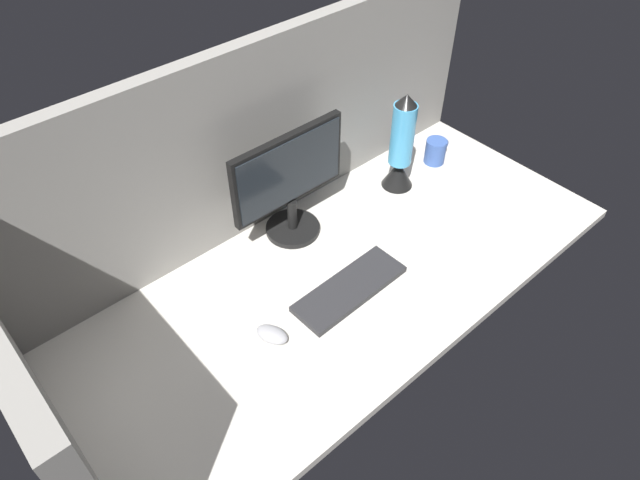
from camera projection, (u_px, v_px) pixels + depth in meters
ground_plane at (338, 277)px, 179.55cm from camera, size 180.00×80.00×3.00cm
cubicle_wall_back at (258, 137)px, 176.65cm from camera, size 180.00×5.00×62.76cm
cubicle_wall_side at (21, 382)px, 115.19cm from camera, size 5.00×80.00×62.76cm
monitor at (289, 181)px, 178.48cm from camera, size 41.17×18.00×37.14cm
keyboard at (350, 289)px, 172.84cm from camera, size 37.34×14.01×2.00cm
mouse at (272, 334)px, 159.93cm from camera, size 8.68×10.97×3.40cm
mug_ceramic_blue at (436, 151)px, 216.63cm from camera, size 11.17×7.78×9.50cm
lava_lamp at (401, 149)px, 199.17cm from camera, size 11.27×11.27×36.89cm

